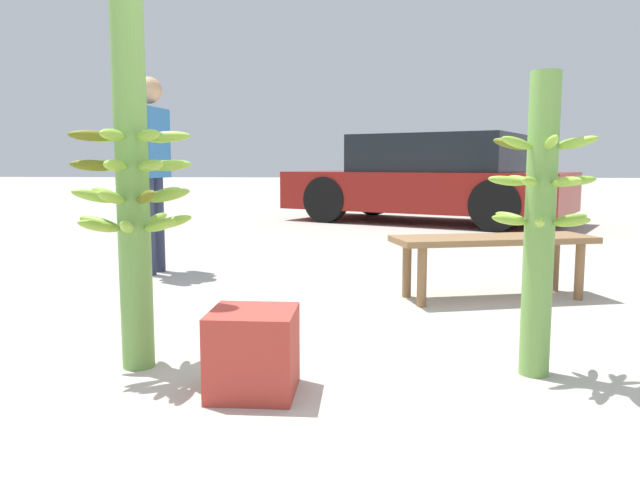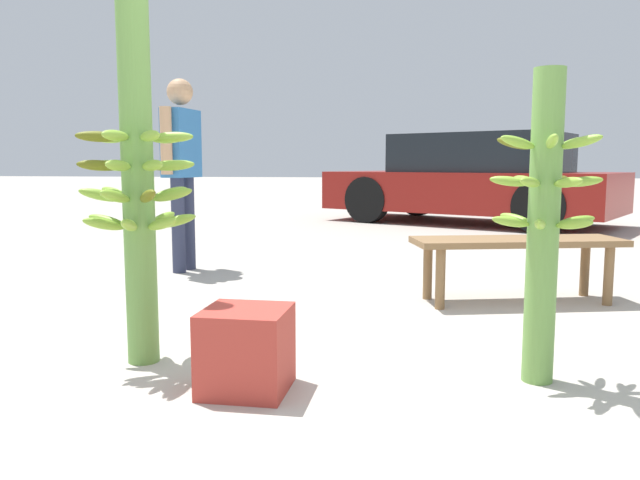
{
  "view_description": "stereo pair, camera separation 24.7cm",
  "coord_description": "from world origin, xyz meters",
  "px_view_note": "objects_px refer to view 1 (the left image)",
  "views": [
    {
      "loc": [
        0.21,
        -2.47,
        0.89
      ],
      "look_at": [
        0.0,
        0.2,
        0.56
      ],
      "focal_mm": 35.0,
      "sensor_mm": 36.0,
      "label": 1
    },
    {
      "loc": [
        0.45,
        -2.44,
        0.89
      ],
      "look_at": [
        0.0,
        0.2,
        0.56
      ],
      "focal_mm": 35.0,
      "sensor_mm": 36.0,
      "label": 2
    }
  ],
  "objects_px": {
    "banana_stalk_center": "(540,219)",
    "produce_crate": "(253,352)",
    "parked_car": "(430,180)",
    "market_bench": "(493,246)",
    "banana_stalk_left": "(132,177)",
    "vendor_person": "(151,157)"
  },
  "relations": [
    {
      "from": "banana_stalk_center",
      "to": "produce_crate",
      "type": "relative_size",
      "value": 3.85
    },
    {
      "from": "parked_car",
      "to": "banana_stalk_center",
      "type": "bearing_deg",
      "value": -155.48
    },
    {
      "from": "market_bench",
      "to": "parked_car",
      "type": "relative_size",
      "value": 0.3
    },
    {
      "from": "banana_stalk_left",
      "to": "market_bench",
      "type": "distance_m",
      "value": 2.45
    },
    {
      "from": "parked_car",
      "to": "produce_crate",
      "type": "distance_m",
      "value": 7.5
    },
    {
      "from": "vendor_person",
      "to": "market_bench",
      "type": "relative_size",
      "value": 1.14
    },
    {
      "from": "banana_stalk_center",
      "to": "parked_car",
      "type": "height_order",
      "value": "parked_car"
    },
    {
      "from": "banana_stalk_left",
      "to": "banana_stalk_center",
      "type": "xyz_separation_m",
      "value": [
        1.71,
        0.03,
        -0.17
      ]
    },
    {
      "from": "banana_stalk_left",
      "to": "market_bench",
      "type": "relative_size",
      "value": 1.21
    },
    {
      "from": "banana_stalk_left",
      "to": "vendor_person",
      "type": "height_order",
      "value": "banana_stalk_left"
    },
    {
      "from": "market_bench",
      "to": "banana_stalk_center",
      "type": "bearing_deg",
      "value": -109.49
    },
    {
      "from": "banana_stalk_left",
      "to": "produce_crate",
      "type": "relative_size",
      "value": 5.1
    },
    {
      "from": "produce_crate",
      "to": "banana_stalk_left",
      "type": "bearing_deg",
      "value": 153.97
    },
    {
      "from": "banana_stalk_left",
      "to": "market_bench",
      "type": "xyz_separation_m",
      "value": [
        1.83,
        1.55,
        -0.48
      ]
    },
    {
      "from": "produce_crate",
      "to": "market_bench",
      "type": "bearing_deg",
      "value": 55.34
    },
    {
      "from": "parked_car",
      "to": "vendor_person",
      "type": "bearing_deg",
      "value": 176.94
    },
    {
      "from": "banana_stalk_center",
      "to": "produce_crate",
      "type": "xyz_separation_m",
      "value": [
        -1.15,
        -0.31,
        -0.5
      ]
    },
    {
      "from": "banana_stalk_left",
      "to": "parked_car",
      "type": "bearing_deg",
      "value": 74.68
    },
    {
      "from": "banana_stalk_center",
      "to": "vendor_person",
      "type": "xyz_separation_m",
      "value": [
        -2.45,
        2.3,
        0.28
      ]
    },
    {
      "from": "banana_stalk_left",
      "to": "vendor_person",
      "type": "xyz_separation_m",
      "value": [
        -0.74,
        2.33,
        0.11
      ]
    },
    {
      "from": "banana_stalk_left",
      "to": "produce_crate",
      "type": "height_order",
      "value": "banana_stalk_left"
    },
    {
      "from": "vendor_person",
      "to": "market_bench",
      "type": "height_order",
      "value": "vendor_person"
    }
  ]
}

